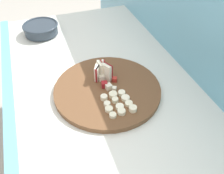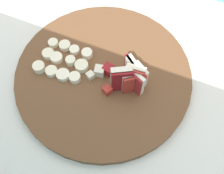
% 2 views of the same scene
% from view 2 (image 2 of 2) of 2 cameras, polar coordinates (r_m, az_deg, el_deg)
% --- Properties ---
extents(ground, '(10.00, 10.00, 0.00)m').
position_cam_2_polar(ground, '(1.47, -1.38, -14.42)').
color(ground, '#B2ADA3').
extents(tiled_countertop, '(1.42, 0.70, 0.90)m').
position_cam_2_polar(tiled_countertop, '(1.03, -1.90, -9.01)').
color(tiled_countertop, silver).
rests_on(tiled_countertop, ground).
extents(cutting_board, '(0.39, 0.39, 0.02)m').
position_cam_2_polar(cutting_board, '(0.61, -1.81, 2.37)').
color(cutting_board, brown).
rests_on(cutting_board, tiled_countertop).
extents(apple_wedge_fan, '(0.07, 0.07, 0.07)m').
position_cam_2_polar(apple_wedge_fan, '(0.56, 4.10, 1.94)').
color(apple_wedge_fan, maroon).
rests_on(apple_wedge_fan, cutting_board).
extents(apple_dice_pile, '(0.09, 0.07, 0.02)m').
position_cam_2_polar(apple_dice_pile, '(0.59, -0.69, 2.52)').
color(apple_dice_pile, maroon).
rests_on(apple_dice_pile, cutting_board).
extents(banana_slice_rows, '(0.11, 0.10, 0.02)m').
position_cam_2_polar(banana_slice_rows, '(0.62, -9.99, 5.33)').
color(banana_slice_rows, white).
rests_on(banana_slice_rows, cutting_board).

